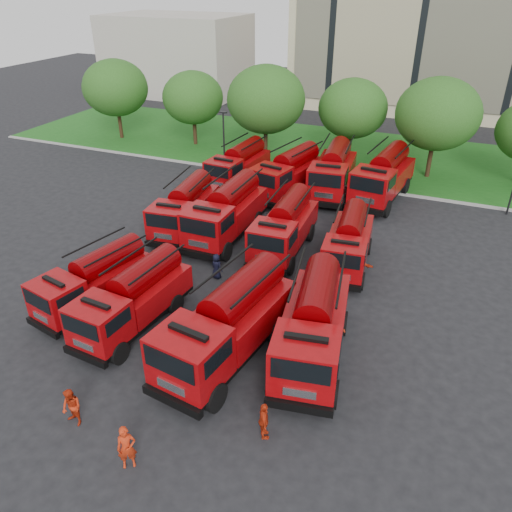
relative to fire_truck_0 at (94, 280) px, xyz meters
The scene contains 28 objects.
ground 8.13m from the fire_truck_0, 20.80° to the left, with size 140.00×140.00×0.00m, color black.
lawn 29.82m from the fire_truck_0, 75.47° to the left, with size 70.00×16.00×0.12m, color #164D14.
curb 22.09m from the fire_truck_0, 70.18° to the left, with size 70.00×0.30×0.14m, color gray.
side_building 52.09m from the fire_truck_0, 115.68° to the left, with size 18.00×12.00×10.00m, color #A9A196.
tree_0 30.05m from the fire_truck_0, 123.64° to the left, with size 6.30×6.30×7.70m.
tree_1 27.38m from the fire_truck_0, 108.26° to the left, with size 5.71×5.71×6.98m.
tree_2 24.65m from the fire_truck_0, 91.24° to the left, with size 6.72×6.72×8.22m.
tree_3 27.80m from the fire_truck_0, 76.44° to the left, with size 5.88×5.88×7.19m.
tree_4 28.94m from the fire_truck_0, 62.00° to the left, with size 6.55×6.55×8.01m.
lamp_post_0 20.25m from the fire_truck_0, 97.19° to the left, with size 0.60×0.25×5.11m.
fire_truck_0 is the anchor object (origin of this frame).
fire_truck_1 2.86m from the fire_truck_0, 13.52° to the right, with size 2.92×6.88×3.05m.
fire_truck_2 7.90m from the fire_truck_0, ahead, with size 3.80×8.16×3.57m.
fire_truck_3 11.20m from the fire_truck_0, ahead, with size 3.79×7.84×3.42m.
fire_truck_4 9.25m from the fire_truck_0, 90.72° to the left, with size 3.15×7.11×3.13m.
fire_truck_5 9.78m from the fire_truck_0, 73.28° to the left, with size 2.83×7.62×3.46m.
fire_truck_6 11.35m from the fire_truck_0, 53.30° to the left, with size 2.82×7.15×3.21m.
fire_truck_7 13.91m from the fire_truck_0, 39.54° to the left, with size 2.99×6.77×2.99m.
fire_truck_8 18.02m from the fire_truck_0, 90.92° to the left, with size 2.98×7.10×3.16m.
fire_truck_9 18.03m from the fire_truck_0, 77.12° to the left, with size 3.97×7.72×3.35m.
fire_truck_10 20.33m from the fire_truck_0, 69.72° to the left, with size 3.45×7.95×3.51m.
fire_truck_11 22.12m from the fire_truck_0, 60.90° to the left, with size 3.68×8.17×3.60m.
firefighter_0 10.37m from the fire_truck_0, 46.21° to the right, with size 0.65×0.47×1.78m, color #B4270D.
firefighter_1 7.97m from the fire_truck_0, 58.22° to the right, with size 0.80×0.44×1.63m, color #B4270D.
firefighter_2 11.89m from the fire_truck_0, 22.34° to the right, with size 0.94×0.53×1.60m, color #B4270D.
firefighter_3 12.02m from the fire_truck_0, ahead, with size 1.09×0.56×1.69m, color #B4270D.
firefighter_4 6.59m from the fire_truck_0, 46.54° to the left, with size 0.72×0.47×1.47m, color black.
firefighter_5 14.13m from the fire_truck_0, 33.63° to the left, with size 1.42×0.61×1.54m, color #B4270D.
Camera 1 is at (8.05, -19.06, 14.83)m, focal length 35.00 mm.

